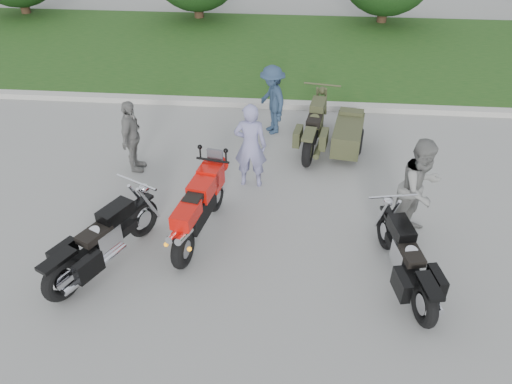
# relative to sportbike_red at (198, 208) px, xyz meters

# --- Properties ---
(ground) EXTENTS (80.00, 80.00, 0.00)m
(ground) POSITION_rel_sportbike_red_xyz_m (0.63, -0.60, -0.63)
(ground) COLOR gray
(ground) RESTS_ON ground
(curb) EXTENTS (60.00, 0.30, 0.15)m
(curb) POSITION_rel_sportbike_red_xyz_m (0.63, 5.40, -0.55)
(curb) COLOR #B4B2AA
(curb) RESTS_ON ground
(grass_strip) EXTENTS (60.00, 8.00, 0.14)m
(grass_strip) POSITION_rel_sportbike_red_xyz_m (0.63, 9.55, -0.56)
(grass_strip) COLOR #37581E
(grass_strip) RESTS_ON ground
(sportbike_red) EXTENTS (0.68, 2.24, 1.07)m
(sportbike_red) POSITION_rel_sportbike_red_xyz_m (0.00, 0.00, 0.00)
(sportbike_red) COLOR black
(sportbike_red) RESTS_ON ground
(cruiser_left) EXTENTS (1.25, 2.27, 0.95)m
(cruiser_left) POSITION_rel_sportbike_red_xyz_m (-1.42, -0.89, -0.14)
(cruiser_left) COLOR black
(cruiser_left) RESTS_ON ground
(cruiser_right) EXTENTS (0.70, 2.32, 0.90)m
(cruiser_right) POSITION_rel_sportbike_red_xyz_m (3.38, -0.88, -0.17)
(cruiser_right) COLOR black
(cruiser_right) RESTS_ON ground
(cruiser_sidecar) EXTENTS (1.44, 2.49, 0.96)m
(cruiser_sidecar) POSITION_rel_sportbike_red_xyz_m (2.43, 3.25, -0.18)
(cruiser_sidecar) COLOR black
(cruiser_sidecar) RESTS_ON ground
(person_stripe) EXTENTS (0.66, 0.45, 1.77)m
(person_stripe) POSITION_rel_sportbike_red_xyz_m (0.72, 1.74, 0.26)
(person_stripe) COLOR #8685B6
(person_stripe) RESTS_ON ground
(person_grey) EXTENTS (1.14, 1.10, 1.85)m
(person_grey) POSITION_rel_sportbike_red_xyz_m (3.71, 0.46, 0.30)
(person_grey) COLOR gray
(person_grey) RESTS_ON ground
(person_denim) EXTENTS (1.02, 1.22, 1.64)m
(person_denim) POSITION_rel_sportbike_red_xyz_m (1.01, 4.02, 0.19)
(person_denim) COLOR navy
(person_denim) RESTS_ON ground
(person_back) EXTENTS (0.39, 0.92, 1.56)m
(person_back) POSITION_rel_sportbike_red_xyz_m (-1.76, 2.08, 0.15)
(person_back) COLOR gray
(person_back) RESTS_ON ground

